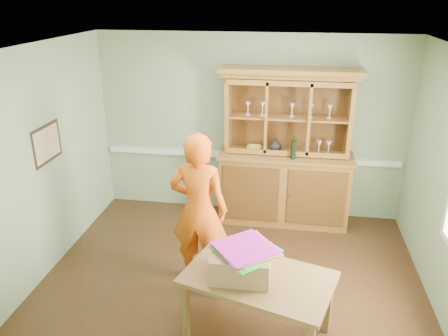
% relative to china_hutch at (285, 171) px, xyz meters
% --- Properties ---
extents(floor, '(4.50, 4.50, 0.00)m').
position_rel_china_hutch_xyz_m(floor, '(-0.54, -1.74, -0.79)').
color(floor, '#432815').
rests_on(floor, ground).
extents(ceiling, '(4.50, 4.50, 0.00)m').
position_rel_china_hutch_xyz_m(ceiling, '(-0.54, -1.74, 1.91)').
color(ceiling, white).
rests_on(ceiling, wall_back).
extents(wall_back, '(4.50, 0.00, 4.50)m').
position_rel_china_hutch_xyz_m(wall_back, '(-0.54, 0.26, 0.56)').
color(wall_back, gray).
rests_on(wall_back, floor).
extents(wall_left, '(0.00, 4.00, 4.00)m').
position_rel_china_hutch_xyz_m(wall_left, '(-2.79, -1.74, 0.56)').
color(wall_left, gray).
rests_on(wall_left, floor).
extents(wall_front, '(4.50, 0.00, 4.50)m').
position_rel_china_hutch_xyz_m(wall_front, '(-0.54, -3.74, 0.56)').
color(wall_front, gray).
rests_on(wall_front, floor).
extents(chair_rail, '(4.41, 0.05, 0.08)m').
position_rel_china_hutch_xyz_m(chair_rail, '(-0.54, 0.23, 0.11)').
color(chair_rail, white).
rests_on(chair_rail, wall_back).
extents(framed_map, '(0.03, 0.60, 0.46)m').
position_rel_china_hutch_xyz_m(framed_map, '(-2.77, -1.44, 0.76)').
color(framed_map, black).
rests_on(framed_map, wall_left).
extents(china_hutch, '(1.93, 0.64, 2.26)m').
position_rel_china_hutch_xyz_m(china_hutch, '(0.00, 0.00, 0.00)').
color(china_hutch, olive).
rests_on(china_hutch, floor).
extents(dining_table, '(1.57, 1.20, 0.70)m').
position_rel_china_hutch_xyz_m(dining_table, '(-0.17, -2.45, -0.18)').
color(dining_table, brown).
rests_on(dining_table, floor).
extents(cardboard_box, '(0.56, 0.45, 0.26)m').
position_rel_china_hutch_xyz_m(cardboard_box, '(-0.34, -2.46, 0.03)').
color(cardboard_box, '#9C6F50').
rests_on(cardboard_box, dining_table).
extents(kite_stack, '(0.68, 0.68, 0.06)m').
position_rel_china_hutch_xyz_m(kite_stack, '(-0.30, -2.45, 0.19)').
color(kite_stack, '#1CDE30').
rests_on(kite_stack, cardboard_box).
extents(person, '(0.69, 0.48, 1.84)m').
position_rel_china_hutch_xyz_m(person, '(-0.92, -1.62, 0.12)').
color(person, orange).
rests_on(person, floor).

